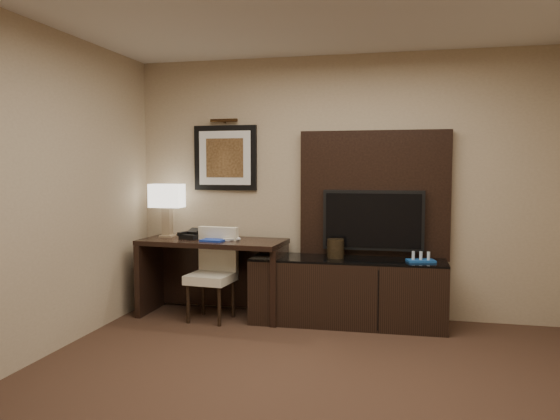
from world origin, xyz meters
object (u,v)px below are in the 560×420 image
(desk_chair, at_px, (211,277))
(table_lamp, at_px, (167,208))
(desk, at_px, (213,278))
(minibar_tray, at_px, (421,257))
(credenza, at_px, (347,291))
(tv, at_px, (373,220))
(ice_bucket, at_px, (336,248))
(desk_phone, at_px, (191,234))

(desk_chair, relative_size, table_lamp, 1.41)
(desk, height_order, desk_chair, desk_chair)
(minibar_tray, bearing_deg, credenza, 177.80)
(desk, bearing_deg, table_lamp, 172.91)
(tv, bearing_deg, table_lamp, -177.72)
(tv, xyz_separation_m, ice_bucket, (-0.35, -0.17, -0.27))
(desk_chair, relative_size, minibar_tray, 3.44)
(desk, distance_m, table_lamp, 0.91)
(desk_phone, xyz_separation_m, ice_bucket, (1.53, 0.01, -0.10))
(ice_bucket, relative_size, minibar_tray, 0.73)
(credenza, xyz_separation_m, desk_phone, (-1.65, 0.00, 0.52))
(desk, bearing_deg, ice_bucket, 4.15)
(table_lamp, bearing_deg, desk_chair, -25.64)
(credenza, bearing_deg, table_lamp, 175.82)
(tv, bearing_deg, desk_phone, -174.37)
(ice_bucket, height_order, minibar_tray, ice_bucket)
(credenza, relative_size, ice_bucket, 10.08)
(desk, bearing_deg, minibar_tray, 2.69)
(credenza, bearing_deg, desk, 178.83)
(desk_chair, distance_m, ice_bucket, 1.29)
(desk_chair, height_order, table_lamp, table_lamp)
(credenza, distance_m, table_lamp, 2.11)
(credenza, distance_m, ice_bucket, 0.44)
(tv, height_order, minibar_tray, tv)
(desk, xyz_separation_m, desk_phone, (-0.25, 0.00, 0.45))
(desk_chair, relative_size, desk_phone, 4.68)
(table_lamp, height_order, ice_bucket, table_lamp)
(desk_chair, relative_size, ice_bucket, 4.70)
(desk, height_order, ice_bucket, ice_bucket)
(tv, height_order, desk_chair, tv)
(credenza, bearing_deg, tv, 37.86)
(desk_phone, distance_m, minibar_tray, 2.35)
(tv, distance_m, ice_bucket, 0.48)
(desk_chair, bearing_deg, ice_bucket, 14.56)
(table_lamp, xyz_separation_m, ice_bucket, (1.83, -0.09, -0.37))
(desk, xyz_separation_m, minibar_tray, (2.10, -0.03, 0.30))
(tv, relative_size, table_lamp, 1.60)
(desk_chair, distance_m, minibar_tray, 2.08)
(desk_chair, bearing_deg, minibar_tray, 9.75)
(credenza, distance_m, tv, 0.76)
(desk_phone, bearing_deg, desk, 13.21)
(desk_phone, bearing_deg, ice_bucket, 14.70)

